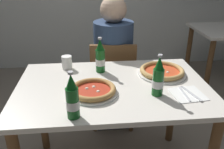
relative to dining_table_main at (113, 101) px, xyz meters
The scene contains 10 objects.
dining_table_main is the anchor object (origin of this frame).
chair_behind_table 0.63m from the dining_table_main, 84.04° to the left, with size 0.44×0.44×0.85m.
diner_seated 0.67m from the dining_table_main, 83.90° to the left, with size 0.34×0.34×1.21m.
pizza_margherita_near 0.21m from the dining_table_main, 142.51° to the right, with size 0.29×0.29×0.04m.
pizza_marinara_far 0.40m from the dining_table_main, 20.18° to the left, with size 0.33×0.33×0.04m.
beer_bottle_left 0.32m from the dining_table_main, 106.66° to the left, with size 0.07×0.07×0.25m.
beer_bottle_center 0.36m from the dining_table_main, 30.46° to the right, with size 0.07×0.07×0.25m.
beer_bottle_right 0.45m from the dining_table_main, 125.05° to the right, with size 0.07×0.07×0.25m.
napkin_with_cutlery 0.47m from the dining_table_main, 20.77° to the right, with size 0.20×0.20×0.01m.
paper_cup 0.45m from the dining_table_main, 136.05° to the left, with size 0.07×0.07×0.10m, color white.
Camera 1 is at (-0.13, -1.35, 1.45)m, focal length 38.95 mm.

